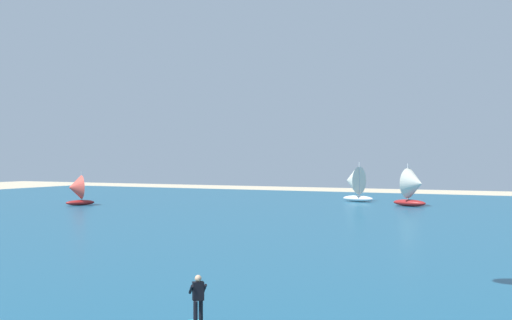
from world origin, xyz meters
The scene contains 5 objects.
ocean centered at (0.00, 49.60, 0.05)m, with size 160.00×90.00×0.10m, color navy.
kitesurfer centered at (-1.47, 14.31, 0.70)m, with size 1.72×1.84×1.67m.
sailboat_anchored_offshore centered at (-41.32, 52.78, 1.91)m, with size 3.29×3.56×3.95m.
sailboat_center_horizon centered at (-5.43, 68.26, 2.35)m, with size 4.38×3.88×4.92m.
sailboat_heeled_over centered at (-14.01, 73.28, 2.40)m, with size 4.44×3.87×5.01m.
Camera 1 is at (8.73, -2.64, 5.53)m, focal length 43.12 mm.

